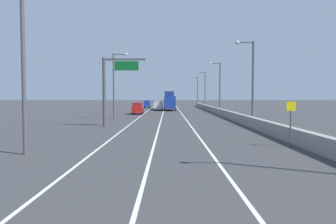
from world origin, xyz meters
The scene contains 18 objects.
ground_plane centered at (0.00, 64.00, 0.00)m, with size 320.00×320.00×0.00m, color #38383A.
lane_stripe_left centered at (-5.50, 55.00, 0.00)m, with size 0.16×130.00×0.00m, color silver.
lane_stripe_center centered at (-2.00, 55.00, 0.00)m, with size 0.16×130.00×0.00m, color silver.
lane_stripe_right centered at (1.50, 55.00, 0.00)m, with size 0.16×130.00×0.00m, color silver.
jersey_barrier_right centered at (7.91, 40.00, 0.55)m, with size 0.60×120.00×1.10m, color gray.
overhead_sign_gantry centered at (-7.26, 33.09, 4.73)m, with size 4.68×0.36×7.50m.
speed_advisory_sign centered at (7.01, 18.57, 1.76)m, with size 0.60×0.11×3.00m.
lamp_post_right_second centered at (8.24, 34.31, 5.50)m, with size 2.14×0.44×9.52m.
lamp_post_right_third centered at (8.34, 58.77, 5.50)m, with size 2.14×0.44×9.52m.
lamp_post_right_fourth centered at (8.32, 83.23, 5.50)m, with size 2.14×0.44×9.52m.
lamp_post_right_fifth centered at (8.53, 107.69, 5.50)m, with size 2.14×0.44×9.52m.
lamp_post_left_near centered at (-9.02, 15.85, 5.50)m, with size 2.14×0.44×9.52m.
lamp_post_left_mid centered at (-8.65, 45.20, 5.50)m, with size 2.14×0.44×9.52m.
car_blue_0 centered at (-6.65, 85.96, 1.00)m, with size 1.83×4.48×2.02m.
car_white_1 centered at (-3.24, 72.00, 1.05)m, with size 1.89×4.63×2.12m.
car_silver_2 centered at (-3.65, 80.12, 1.00)m, with size 1.99×4.86×2.01m.
car_red_3 centered at (-6.50, 56.68, 1.03)m, with size 1.92×4.50×2.08m.
box_truck centered at (-0.71, 72.02, 1.97)m, with size 2.69×9.09×4.31m.
Camera 1 is at (-1.04, -3.22, 3.43)m, focal length 35.65 mm.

